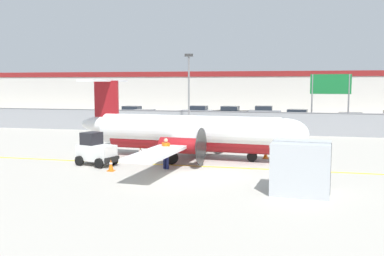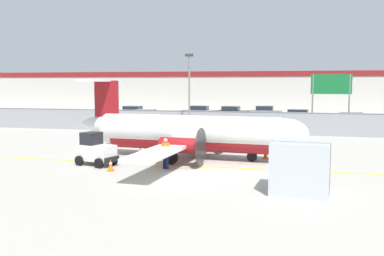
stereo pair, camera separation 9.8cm
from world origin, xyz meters
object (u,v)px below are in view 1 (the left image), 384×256
at_px(parked_car_6, 350,120).
at_px(apron_light_pole, 189,87).
at_px(parked_car_1, 145,117).
at_px(parked_car_2, 198,112).
at_px(parked_car_5, 298,116).
at_px(ground_crew_worker, 166,152).
at_px(baggage_tug, 96,150).
at_px(traffic_cone_near_left, 266,153).
at_px(parked_car_0, 131,112).
at_px(parked_car_3, 231,112).
at_px(highway_sign, 330,89).
at_px(traffic_cone_near_right, 140,152).
at_px(commuter_airplane, 192,133).
at_px(traffic_cone_far_left, 111,158).
at_px(cargo_container, 301,168).
at_px(traffic_cone_far_right, 111,165).
at_px(parked_car_4, 265,112).

xyz_separation_m(parked_car_6, apron_light_pole, (-14.82, -9.08, 3.41)).
xyz_separation_m(parked_car_1, parked_car_6, (22.08, 0.20, 0.00)).
xyz_separation_m(parked_car_2, apron_light_pole, (3.15, -18.38, 3.41)).
bearing_deg(parked_car_5, ground_crew_worker, -97.27).
bearing_deg(ground_crew_worker, baggage_tug, -69.34).
distance_m(traffic_cone_near_left, parked_car_0, 32.33).
relative_size(ground_crew_worker, parked_car_3, 0.39).
relative_size(ground_crew_worker, highway_sign, 0.31).
bearing_deg(baggage_tug, traffic_cone_near_right, 83.53).
distance_m(commuter_airplane, traffic_cone_near_left, 4.75).
relative_size(traffic_cone_far_left, apron_light_pole, 0.09).
bearing_deg(parked_car_2, highway_sign, 140.56).
bearing_deg(traffic_cone_far_left, baggage_tug, -130.83).
xyz_separation_m(parked_car_5, highway_sign, (2.63, -9.61, 3.24)).
bearing_deg(parked_car_3, traffic_cone_near_left, -72.44).
bearing_deg(traffic_cone_near_left, cargo_container, -76.76).
xyz_separation_m(traffic_cone_far_left, highway_sign, (13.68, 17.87, 3.83)).
distance_m(cargo_container, traffic_cone_far_right, 10.11).
xyz_separation_m(commuter_airplane, ground_crew_worker, (-0.66, -3.58, -0.65)).
relative_size(parked_car_3, parked_car_5, 0.99).
relative_size(traffic_cone_far_left, parked_car_4, 0.15).
height_order(commuter_airplane, cargo_container, commuter_airplane).
relative_size(parked_car_1, apron_light_pole, 0.59).
relative_size(traffic_cone_near_right, traffic_cone_far_right, 1.00).
relative_size(traffic_cone_far_left, parked_car_6, 0.15).
distance_m(ground_crew_worker, parked_car_4, 35.20).
bearing_deg(parked_car_3, parked_car_0, -163.07).
height_order(traffic_cone_near_right, parked_car_5, parked_car_5).
bearing_deg(cargo_container, parked_car_6, 84.06).
relative_size(traffic_cone_near_right, apron_light_pole, 0.09).
bearing_deg(traffic_cone_far_right, cargo_container, -14.06).
height_order(ground_crew_worker, parked_car_6, same).
bearing_deg(parked_car_6, parked_car_1, -0.16).
bearing_deg(parked_car_2, traffic_cone_near_right, 99.06).
bearing_deg(parked_car_3, parked_car_5, -24.80).
relative_size(parked_car_4, parked_car_5, 0.97).
bearing_deg(parked_car_4, parked_car_2, -168.21).
distance_m(cargo_container, traffic_cone_near_right, 12.17).
relative_size(traffic_cone_far_right, highway_sign, 0.12).
bearing_deg(parked_car_5, parked_car_4, 129.73).
relative_size(baggage_tug, parked_car_5, 0.58).
relative_size(parked_car_4, apron_light_pole, 0.58).
distance_m(parked_car_5, apron_light_pole, 16.86).
distance_m(traffic_cone_far_left, parked_car_2, 32.59).
xyz_separation_m(commuter_airplane, parked_car_6, (11.84, 20.57, -0.71)).
bearing_deg(parked_car_3, traffic_cone_far_left, -89.06).
distance_m(traffic_cone_far_right, highway_sign, 24.02).
bearing_deg(commuter_airplane, traffic_cone_near_left, 17.36).
bearing_deg(parked_car_0, apron_light_pole, 131.52).
relative_size(parked_car_5, highway_sign, 0.80).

